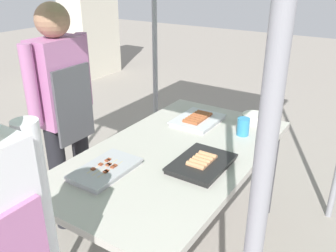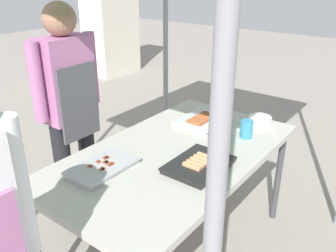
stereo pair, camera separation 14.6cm
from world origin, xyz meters
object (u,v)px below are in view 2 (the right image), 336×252
(stall_table, at_px, (175,159))
(drink_cup_near_edge, at_px, (246,129))
(tray_meat_skewers, at_px, (103,167))
(tray_grilled_sausages, at_px, (202,121))
(condiment_bowl, at_px, (260,120))
(neighbor_stall_left, at_px, (110,16))
(tray_pork_links, at_px, (199,164))
(vendor_woman, at_px, (69,101))

(stall_table, relative_size, drink_cup_near_edge, 13.91)
(tray_meat_skewers, height_order, drink_cup_near_edge, drink_cup_near_edge)
(stall_table, relative_size, tray_grilled_sausages, 4.55)
(stall_table, height_order, drink_cup_near_edge, drink_cup_near_edge)
(tray_grilled_sausages, distance_m, condiment_bowl, 0.39)
(tray_meat_skewers, bearing_deg, stall_table, -24.17)
(tray_meat_skewers, relative_size, condiment_bowl, 2.31)
(tray_grilled_sausages, xyz_separation_m, drink_cup_near_edge, (-0.02, -0.34, 0.04))
(tray_grilled_sausages, height_order, condiment_bowl, condiment_bowl)
(neighbor_stall_left, bearing_deg, tray_meat_skewers, -134.94)
(condiment_bowl, bearing_deg, drink_cup_near_edge, -175.42)
(tray_grilled_sausages, height_order, tray_pork_links, same)
(drink_cup_near_edge, bearing_deg, neighbor_stall_left, 56.37)
(stall_table, xyz_separation_m, tray_meat_skewers, (-0.40, 0.18, 0.07))
(drink_cup_near_edge, xyz_separation_m, vendor_woman, (-0.53, 1.06, 0.11))
(stall_table, distance_m, tray_meat_skewers, 0.45)
(condiment_bowl, distance_m, vendor_woman, 1.31)
(tray_grilled_sausages, height_order, tray_meat_skewers, tray_grilled_sausages)
(tray_grilled_sausages, bearing_deg, stall_table, -168.19)
(stall_table, bearing_deg, tray_pork_links, -108.63)
(tray_meat_skewers, distance_m, vendor_woman, 0.72)
(neighbor_stall_left, bearing_deg, tray_grilled_sausages, -125.95)
(tray_pork_links, height_order, vendor_woman, vendor_woman)
(tray_grilled_sausages, distance_m, tray_meat_skewers, 0.86)
(tray_pork_links, distance_m, neighbor_stall_left, 4.83)
(stall_table, bearing_deg, drink_cup_near_edge, -29.95)
(condiment_bowl, bearing_deg, tray_pork_links, 179.02)
(condiment_bowl, relative_size, drink_cup_near_edge, 1.40)
(tray_meat_skewers, relative_size, neighbor_stall_left, 0.19)
(stall_table, xyz_separation_m, condiment_bowl, (0.68, -0.23, 0.08))
(tray_meat_skewers, distance_m, drink_cup_near_edge, 0.94)
(tray_grilled_sausages, relative_size, neighbor_stall_left, 0.18)
(drink_cup_near_edge, distance_m, neighbor_stall_left, 4.55)
(tray_grilled_sausages, relative_size, vendor_woman, 0.23)
(tray_pork_links, bearing_deg, condiment_bowl, -0.98)
(drink_cup_near_edge, bearing_deg, stall_table, 150.05)
(condiment_bowl, relative_size, neighbor_stall_left, 0.08)
(tray_pork_links, bearing_deg, neighbor_stall_left, 51.18)
(stall_table, xyz_separation_m, vendor_woman, (-0.10, 0.81, 0.22))
(tray_meat_skewers, relative_size, vendor_woman, 0.24)
(tray_meat_skewers, xyz_separation_m, drink_cup_near_edge, (0.83, -0.43, 0.04))
(tray_meat_skewers, height_order, condiment_bowl, condiment_bowl)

